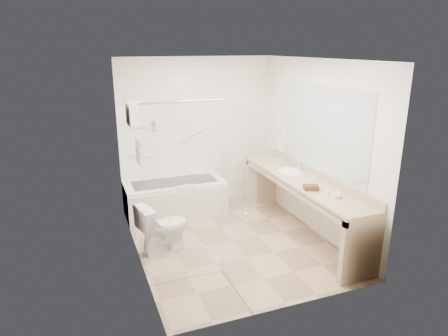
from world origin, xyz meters
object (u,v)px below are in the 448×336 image
object	(u,v)px
toilet	(164,227)
water_bottle_left	(279,163)
amenity_basket	(311,188)
bathtub	(175,198)
vanity_counter	(302,193)

from	to	relation	value
toilet	water_bottle_left	distance (m)	2.02
toilet	amenity_basket	bearing A→B (deg)	-123.43
amenity_basket	water_bottle_left	world-z (taller)	water_bottle_left
amenity_basket	bathtub	bearing A→B (deg)	127.77
bathtub	water_bottle_left	xyz separation A→B (m)	(1.45, -0.83, 0.67)
bathtub	amenity_basket	size ratio (longest dim) A/B	8.55
bathtub	water_bottle_left	world-z (taller)	water_bottle_left
vanity_counter	water_bottle_left	xyz separation A→B (m)	(-0.08, 0.56, 0.31)
water_bottle_left	bathtub	bearing A→B (deg)	150.25
toilet	amenity_basket	size ratio (longest dim) A/B	3.72
bathtub	amenity_basket	xyz separation A→B (m)	(1.39, -1.80, 0.61)
bathtub	toilet	distance (m)	1.25
bathtub	vanity_counter	world-z (taller)	vanity_counter
amenity_basket	water_bottle_left	bearing A→B (deg)	86.92
bathtub	amenity_basket	bearing A→B (deg)	-52.23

